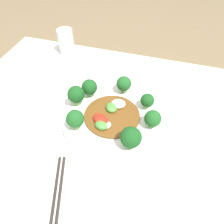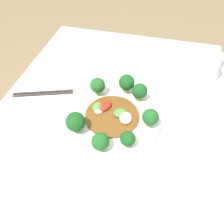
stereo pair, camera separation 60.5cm
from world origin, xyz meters
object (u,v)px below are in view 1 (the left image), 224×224
broccoli_west (76,95)px  broccoli_northeast (147,101)px  broccoli_southeast (131,138)px  broccoli_southwest (75,119)px  broccoli_northwest (89,87)px  broccoli_east (153,119)px  broccoli_north (124,84)px  plate (112,118)px  drinking_glass (66,42)px  chopsticks (57,196)px  stirfry_center (111,115)px

broccoli_west → broccoli_northeast: 0.22m
broccoli_southeast → broccoli_southwest: bearing=173.8°
broccoli_northwest → broccoli_southeast: size_ratio=0.91×
broccoli_southwest → broccoli_southeast: bearing=-6.2°
broccoli_southwest → broccoli_southeast: size_ratio=0.96×
broccoli_west → broccoli_east: size_ratio=1.18×
broccoli_west → broccoli_north: 0.16m
plate → broccoli_west: size_ratio=4.46×
broccoli_northwest → broccoli_northeast: (0.19, -0.00, -0.00)m
broccoli_east → broccoli_northeast: bearing=111.8°
broccoli_west → drinking_glass: bearing=119.9°
broccoli_southwest → broccoli_east: size_ratio=1.13×
broccoli_northwest → chopsticks: (0.04, -0.33, -0.05)m
broccoli_northwest → broccoli_northeast: broccoli_northwest is taller
plate → drinking_glass: (-0.29, 0.31, 0.04)m
broccoli_northwest → drinking_glass: bearing=128.7°
broccoli_northwest → broccoli_southeast: (0.17, -0.16, 0.00)m
broccoli_west → broccoli_southwest: (0.03, -0.09, -0.00)m
broccoli_northwest → broccoli_east: size_ratio=1.07×
drinking_glass → broccoli_northeast: bearing=-32.3°
plate → broccoli_northeast: 0.12m
plate → stirfry_center: 0.02m
plate → broccoli_northeast: (0.09, 0.07, 0.04)m
broccoli_west → broccoli_northwest: broccoli_west is taller
broccoli_southwest → chopsticks: broccoli_southwest is taller
broccoli_southwest → broccoli_north: (0.09, 0.19, -0.00)m
stirfry_center → drinking_glass: bearing=132.4°
broccoli_east → broccoli_west: bearing=174.6°
broccoli_north → stirfry_center: broccoli_north is taller
broccoli_southwest → broccoli_east: bearing=18.0°
broccoli_west → broccoli_southeast: bearing=-28.6°
broccoli_northeast → broccoli_north: broccoli_north is taller
broccoli_southeast → drinking_glass: drinking_glass is taller
broccoli_northeast → chopsticks: bearing=-114.4°
broccoli_southwest → drinking_glass: size_ratio=0.63×
broccoli_northeast → broccoli_southwest: bearing=-142.8°
broccoli_northwest → broccoli_east: 0.23m
broccoli_west → broccoli_northeast: size_ratio=1.29×
broccoli_southeast → broccoli_northwest: bearing=137.8°
broccoli_east → stirfry_center: (-0.12, 0.00, -0.03)m
broccoli_southwest → chopsticks: (0.03, -0.20, -0.05)m
broccoli_southeast → stirfry_center: (-0.08, 0.09, -0.03)m
broccoli_northwest → broccoli_southwest: bearing=-86.1°
broccoli_southwest → drinking_glass: drinking_glass is taller
broccoli_north → chopsticks: size_ratio=0.30×
broccoli_east → broccoli_southeast: (-0.04, -0.09, 0.01)m
broccoli_southwest → broccoli_northeast: broccoli_southwest is taller
plate → broccoli_northeast: size_ratio=5.75×
plate → broccoli_northwest: size_ratio=4.93×
broccoli_northwest → drinking_glass: drinking_glass is taller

